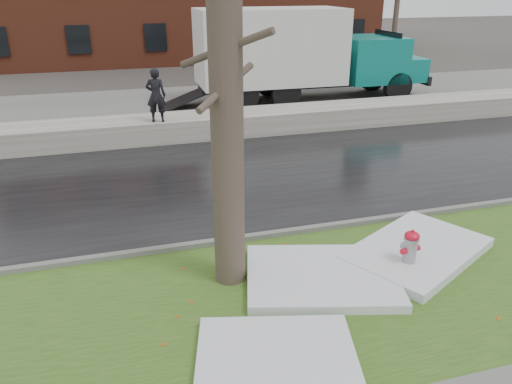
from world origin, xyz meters
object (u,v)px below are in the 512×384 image
object	(u,v)px
worker	(156,95)
fire_hydrant	(410,249)
tree	(226,92)
box_truck	(298,53)

from	to	relation	value
worker	fire_hydrant	bearing A→B (deg)	124.95
tree	box_truck	bearing A→B (deg)	64.85
fire_hydrant	tree	bearing A→B (deg)	158.75
box_truck	worker	xyz separation A→B (m)	(-6.54, -4.74, -0.47)
tree	box_truck	xyz separation A→B (m)	(6.21, 13.23, -1.29)
fire_hydrant	tree	world-z (taller)	tree
fire_hydrant	tree	size ratio (longest dim) A/B	0.12
box_truck	worker	distance (m)	8.09
fire_hydrant	tree	distance (m)	4.33
worker	box_truck	bearing A→B (deg)	-130.08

